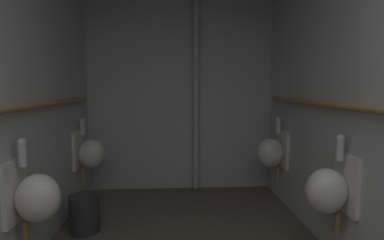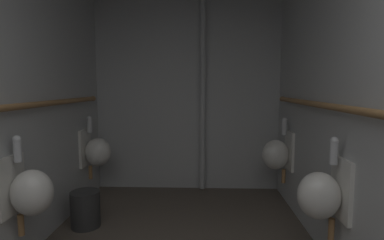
{
  "view_description": "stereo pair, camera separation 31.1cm",
  "coord_description": "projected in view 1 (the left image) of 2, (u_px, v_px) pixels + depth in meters",
  "views": [
    {
      "loc": [
        -0.1,
        -0.25,
        1.38
      ],
      "look_at": [
        0.1,
        2.84,
        1.04
      ],
      "focal_mm": 28.51,
      "sensor_mm": 36.0,
      "label": 1
    },
    {
      "loc": [
        0.21,
        -0.25,
        1.38
      ],
      "look_at": [
        0.1,
        2.84,
        1.04
      ],
      "focal_mm": 28.51,
      "sensor_mm": 36.0,
      "label": 2
    }
  ],
  "objects": [
    {
      "name": "urinal_left_far",
      "position": [
        89.0,
        153.0,
        3.51
      ],
      "size": [
        0.32,
        0.3,
        0.76
      ],
      "color": "silver"
    },
    {
      "name": "standpipe_back_wall",
      "position": [
        196.0,
        92.0,
        3.94
      ],
      "size": [
        0.07,
        0.07,
        2.56
      ],
      "primitive_type": "cylinder",
      "color": "#B8BBBA",
      "rests_on": "ground"
    },
    {
      "name": "waste_bin",
      "position": [
        85.0,
        213.0,
        2.89
      ],
      "size": [
        0.28,
        0.28,
        0.35
      ],
      "primitive_type": "cylinder",
      "color": "#2D2D2D",
      "rests_on": "ground"
    },
    {
      "name": "wall_left",
      "position": [
        4.0,
        97.0,
        2.06
      ],
      "size": [
        0.06,
        3.9,
        2.61
      ],
      "primitive_type": "cube",
      "color": "#B8BBBA",
      "rests_on": "ground"
    },
    {
      "name": "wall_right",
      "position": [
        357.0,
        96.0,
        2.21
      ],
      "size": [
        0.06,
        3.9,
        2.61
      ],
      "primitive_type": "cube",
      "color": "#B8BBBA",
      "rests_on": "ground"
    },
    {
      "name": "wall_back",
      "position": [
        180.0,
        92.0,
        4.04
      ],
      "size": [
        2.54,
        0.06,
        2.61
      ],
      "primitive_type": "cube",
      "color": "#B8BBBA",
      "rests_on": "ground"
    },
    {
      "name": "supply_pipe_left",
      "position": [
        20.0,
        108.0,
        2.1
      ],
      "size": [
        0.06,
        3.16,
        0.06
      ],
      "color": "#9E7042"
    },
    {
      "name": "supply_pipe_right",
      "position": [
        347.0,
        107.0,
        2.19
      ],
      "size": [
        0.06,
        3.14,
        0.06
      ],
      "color": "#9E7042"
    },
    {
      "name": "urinal_right_far",
      "position": [
        272.0,
        152.0,
        3.58
      ],
      "size": [
        0.32,
        0.3,
        0.76
      ],
      "color": "silver"
    },
    {
      "name": "urinal_right_mid",
      "position": [
        329.0,
        189.0,
        2.27
      ],
      "size": [
        0.32,
        0.3,
        0.76
      ],
      "color": "silver"
    },
    {
      "name": "urinal_left_mid",
      "position": [
        35.0,
        197.0,
        2.12
      ],
      "size": [
        0.32,
        0.3,
        0.76
      ],
      "color": "silver"
    }
  ]
}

